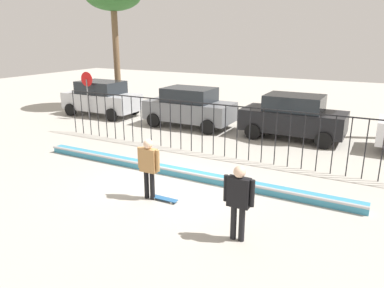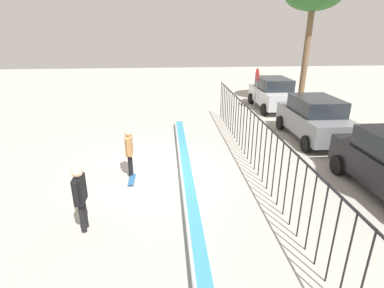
# 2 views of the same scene
# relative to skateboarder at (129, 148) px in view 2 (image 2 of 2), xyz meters

# --- Properties ---
(ground_plane) EXTENTS (60.00, 60.00, 0.00)m
(ground_plane) POSITION_rel_skateboarder_xyz_m (-0.10, 1.04, -1.02)
(ground_plane) COLOR #ADA89E
(bowl_coping_ledge) EXTENTS (11.00, 0.40, 0.27)m
(bowl_coping_ledge) POSITION_rel_skateboarder_xyz_m (-0.10, 1.87, -0.90)
(bowl_coping_ledge) COLOR teal
(bowl_coping_ledge) RESTS_ON ground
(perimeter_fence) EXTENTS (14.04, 0.04, 1.94)m
(perimeter_fence) POSITION_rel_skateboarder_xyz_m (-0.10, 4.34, 0.16)
(perimeter_fence) COLOR black
(perimeter_fence) RESTS_ON ground
(skateboarder) EXTENTS (0.69, 0.26, 1.70)m
(skateboarder) POSITION_rel_skateboarder_xyz_m (0.00, 0.00, 0.00)
(skateboarder) COLOR black
(skateboarder) RESTS_ON ground
(skateboard) EXTENTS (0.80, 0.20, 0.07)m
(skateboard) POSITION_rel_skateboarder_xyz_m (0.42, 0.07, -0.96)
(skateboard) COLOR #26598C
(skateboard) RESTS_ON ground
(camera_operator) EXTENTS (0.70, 0.26, 1.73)m
(camera_operator) POSITION_rel_skateboarder_xyz_m (2.90, -0.85, 0.02)
(camera_operator) COLOR black
(camera_operator) RESTS_ON ground
(parked_car_silver) EXTENTS (4.30, 2.12, 1.90)m
(parked_car_silver) POSITION_rel_skateboarder_xyz_m (-8.58, 7.84, -0.05)
(parked_car_silver) COLOR #B7BABF
(parked_car_silver) RESTS_ON ground
(parked_car_gray) EXTENTS (4.30, 2.12, 1.90)m
(parked_car_gray) POSITION_rel_skateboarder_xyz_m (-3.02, 7.83, -0.05)
(parked_car_gray) COLOR slate
(parked_car_gray) RESTS_ON ground
(stop_sign) EXTENTS (0.76, 0.07, 2.50)m
(stop_sign) POSITION_rel_skateboarder_xyz_m (-8.52, 6.74, 0.60)
(stop_sign) COLOR slate
(stop_sign) RESTS_ON ground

